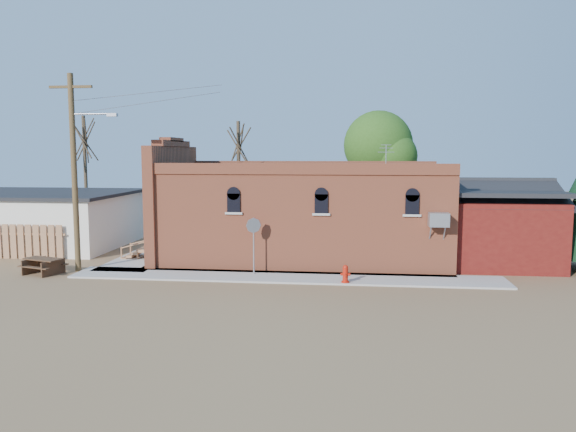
# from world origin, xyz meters

# --- Properties ---
(ground) EXTENTS (120.00, 120.00, 0.00)m
(ground) POSITION_xyz_m (0.00, 0.00, 0.00)
(ground) COLOR brown
(ground) RESTS_ON ground
(sidewalk_south) EXTENTS (19.00, 2.20, 0.08)m
(sidewalk_south) POSITION_xyz_m (1.50, 0.90, 0.04)
(sidewalk_south) COLOR #9E9991
(sidewalk_south) RESTS_ON ground
(sidewalk_west) EXTENTS (2.60, 10.00, 0.08)m
(sidewalk_west) POSITION_xyz_m (-6.30, 6.00, 0.04)
(sidewalk_west) COLOR #9E9991
(sidewalk_west) RESTS_ON ground
(brick_bar) EXTENTS (16.40, 7.97, 6.30)m
(brick_bar) POSITION_xyz_m (1.64, 5.49, 2.34)
(brick_bar) COLOR #C45D3B
(brick_bar) RESTS_ON ground
(red_shed) EXTENTS (5.40, 6.40, 4.30)m
(red_shed) POSITION_xyz_m (11.50, 5.50, 2.27)
(red_shed) COLOR #4F100D
(red_shed) RESTS_ON ground
(wood_fence) EXTENTS (5.20, 0.10, 1.80)m
(wood_fence) POSITION_xyz_m (-12.80, 3.80, 0.90)
(wood_fence) COLOR #A8724C
(wood_fence) RESTS_ON ground
(utility_pole) EXTENTS (3.12, 0.26, 9.00)m
(utility_pole) POSITION_xyz_m (-8.14, 1.20, 4.77)
(utility_pole) COLOR #4B351E
(utility_pole) RESTS_ON ground
(tree_bare_near) EXTENTS (2.80, 2.80, 7.65)m
(tree_bare_near) POSITION_xyz_m (-3.00, 13.00, 5.96)
(tree_bare_near) COLOR #4C392B
(tree_bare_near) RESTS_ON ground
(tree_bare_far) EXTENTS (2.80, 2.80, 8.16)m
(tree_bare_far) POSITION_xyz_m (-14.00, 14.00, 6.36)
(tree_bare_far) COLOR #4C392B
(tree_bare_far) RESTS_ON ground
(tree_leafy) EXTENTS (4.40, 4.40, 8.15)m
(tree_leafy) POSITION_xyz_m (6.00, 13.50, 5.93)
(tree_leafy) COLOR #4C392B
(tree_leafy) RESTS_ON ground
(fire_hydrant) EXTENTS (0.42, 0.38, 0.75)m
(fire_hydrant) POSITION_xyz_m (4.13, -0.00, 0.45)
(fire_hydrant) COLOR #B0180A
(fire_hydrant) RESTS_ON sidewalk_south
(stop_sign) EXTENTS (0.62, 0.39, 2.54)m
(stop_sign) POSITION_xyz_m (0.04, 1.25, 2.03)
(stop_sign) COLOR #96969C
(stop_sign) RESTS_ON sidewalk_south
(trash_barrel) EXTENTS (0.72, 0.72, 0.91)m
(trash_barrel) POSITION_xyz_m (-5.30, 5.95, 0.53)
(trash_barrel) COLOR navy
(trash_barrel) RESTS_ON sidewalk_west
(picnic_table) EXTENTS (2.05, 1.76, 0.72)m
(picnic_table) POSITION_xyz_m (-9.50, 0.50, 0.47)
(picnic_table) COLOR #442B1B
(picnic_table) RESTS_ON ground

